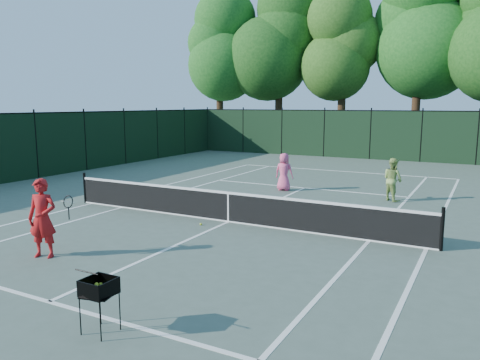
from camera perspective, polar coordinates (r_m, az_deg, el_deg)
The scene contains 20 objects.
ground at distance 13.86m, azimuth -1.43°, elevation -5.13°, with size 90.00×90.00×0.00m, color #4A5A4E.
sideline_doubles_left at distance 17.17m, azimuth -17.57°, elevation -2.73°, with size 0.10×23.77×0.01m, color white.
sideline_doubles_right at distance 12.22m, azimuth 21.78°, elevation -7.78°, with size 0.10×23.77×0.01m, color white.
sideline_singles_left at distance 16.23m, azimuth -14.18°, elevation -3.26°, with size 0.10×23.77×0.01m, color white.
sideline_singles_right at distance 12.42m, azimuth 15.45°, elevation -7.17°, with size 0.10×23.77×0.01m, color white.
baseline_far at distance 24.71m, azimuth 12.32°, elevation 1.05°, with size 10.97×0.10×0.01m, color white.
service_line_near at distance 9.15m, azimuth -22.25°, elevation -13.57°, with size 8.23×0.10×0.01m, color white.
service_line_far at distance 19.55m, azimuth 7.88°, elevation -0.96°, with size 8.23×0.10×0.01m, color white.
center_service_line at distance 13.86m, azimuth -1.43°, elevation -5.12°, with size 0.10×12.80×0.01m, color white.
tennis_net at distance 13.75m, azimuth -1.43°, elevation -3.20°, with size 11.69×0.09×1.06m.
fence_far at distance 30.46m, azimuth 15.61°, elevation 5.28°, with size 24.00×0.05×3.00m, color black.
tree_0 at distance 38.83m, azimuth -2.53°, elevation 16.24°, with size 6.40×6.40×13.14m.
tree_1 at distance 37.08m, azimuth 4.86°, elevation 17.38°, with size 6.80×6.80×13.98m.
tree_2 at distance 35.09m, azimuth 12.52°, elevation 16.08°, with size 6.00×6.00×12.40m.
tree_3 at distance 34.73m, azimuth 21.21°, elevation 17.89°, with size 7.00×7.00×14.45m.
coach at distance 11.45m, azimuth -22.93°, elevation -4.31°, with size 0.84×0.85×1.80m.
player_pink at distance 18.80m, azimuth 5.39°, elevation 1.00°, with size 0.76×0.52×1.51m.
player_green at distance 17.60m, azimuth 18.12°, elevation 0.08°, with size 0.95×0.92×1.55m.
ball_hopper at distance 7.51m, azimuth -16.82°, elevation -12.44°, with size 0.54×0.54×0.86m.
loose_ball_midcourt at distance 13.52m, azimuth -4.80°, elevation -5.38°, with size 0.07×0.07×0.07m, color yellow.
Camera 1 is at (6.64, -11.66, 3.45)m, focal length 35.00 mm.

